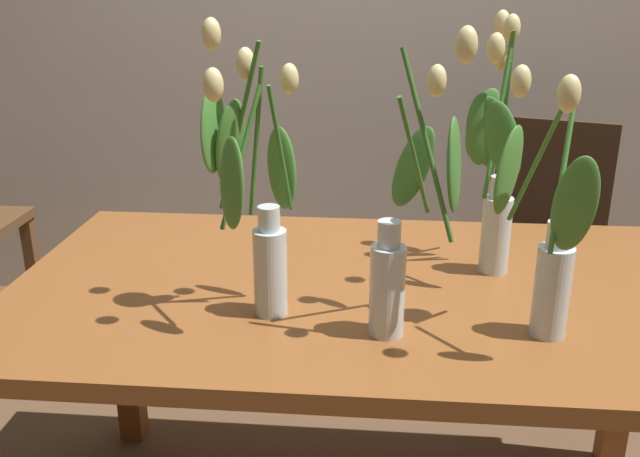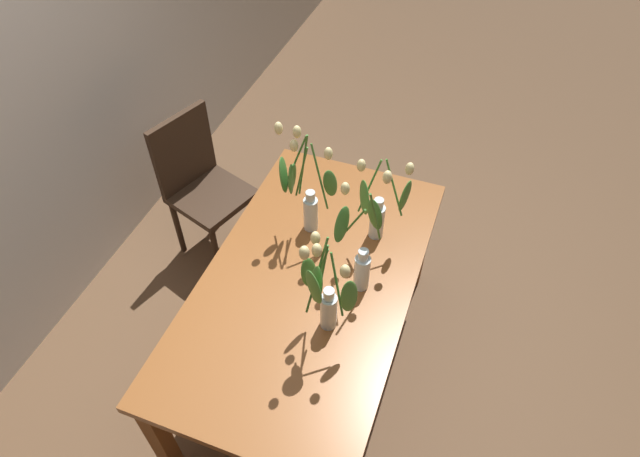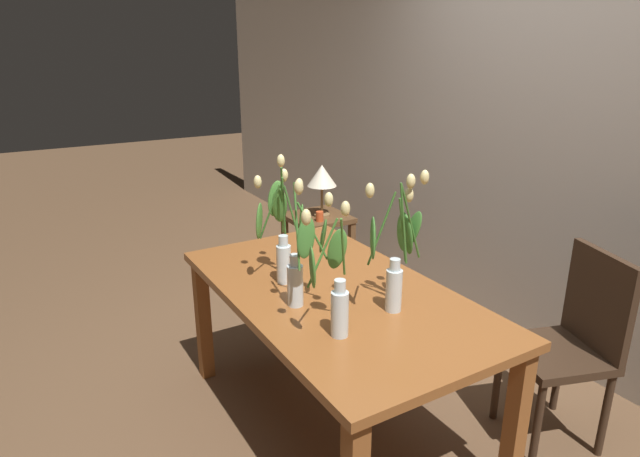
{
  "view_description": "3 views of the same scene",
  "coord_description": "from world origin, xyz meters",
  "px_view_note": "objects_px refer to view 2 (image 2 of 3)",
  "views": [
    {
      "loc": [
        0.02,
        -1.43,
        1.39
      ],
      "look_at": [
        -0.1,
        -0.08,
        0.9
      ],
      "focal_mm": 38.97,
      "sensor_mm": 36.0,
      "label": 1
    },
    {
      "loc": [
        -1.35,
        -0.55,
        2.63
      ],
      "look_at": [
        0.07,
        -0.03,
        1.0
      ],
      "focal_mm": 30.34,
      "sensor_mm": 36.0,
      "label": 2
    },
    {
      "loc": [
        1.88,
        -1.2,
        1.79
      ],
      "look_at": [
        -0.09,
        -0.03,
        1.01
      ],
      "focal_mm": 30.43,
      "sensor_mm": 36.0,
      "label": 3
    }
  ],
  "objects_px": {
    "dining_table": "(309,291)",
    "tulip_vase_2": "(325,295)",
    "tulip_vase_0": "(305,193)",
    "tulip_vase_3": "(361,253)",
    "dining_chair": "(200,181)",
    "tulip_vase_1": "(379,212)"
  },
  "relations": [
    {
      "from": "dining_table",
      "to": "tulip_vase_2",
      "type": "relative_size",
      "value": 2.76
    },
    {
      "from": "tulip_vase_0",
      "to": "tulip_vase_2",
      "type": "height_order",
      "value": "tulip_vase_0"
    },
    {
      "from": "tulip_vase_3",
      "to": "dining_chair",
      "type": "bearing_deg",
      "value": 64.56
    },
    {
      "from": "tulip_vase_1",
      "to": "dining_chair",
      "type": "bearing_deg",
      "value": 76.6
    },
    {
      "from": "tulip_vase_0",
      "to": "tulip_vase_3",
      "type": "bearing_deg",
      "value": -122.55
    },
    {
      "from": "tulip_vase_1",
      "to": "tulip_vase_2",
      "type": "bearing_deg",
      "value": 173.92
    },
    {
      "from": "tulip_vase_3",
      "to": "dining_chair",
      "type": "height_order",
      "value": "tulip_vase_3"
    },
    {
      "from": "tulip_vase_1",
      "to": "dining_chair",
      "type": "xyz_separation_m",
      "value": [
        0.27,
        1.12,
        -0.39
      ]
    },
    {
      "from": "dining_table",
      "to": "tulip_vase_3",
      "type": "xyz_separation_m",
      "value": [
        0.07,
        -0.21,
        0.28
      ]
    },
    {
      "from": "tulip_vase_3",
      "to": "dining_table",
      "type": "bearing_deg",
      "value": 108.13
    },
    {
      "from": "dining_table",
      "to": "dining_chair",
      "type": "distance_m",
      "value": 1.1
    },
    {
      "from": "dining_table",
      "to": "dining_chair",
      "type": "bearing_deg",
      "value": 56.48
    },
    {
      "from": "dining_table",
      "to": "tulip_vase_0",
      "type": "xyz_separation_m",
      "value": [
        0.28,
        0.12,
        0.32
      ]
    },
    {
      "from": "tulip_vase_0",
      "to": "dining_chair",
      "type": "bearing_deg",
      "value": 67.82
    },
    {
      "from": "tulip_vase_3",
      "to": "tulip_vase_2",
      "type": "bearing_deg",
      "value": 168.9
    },
    {
      "from": "tulip_vase_0",
      "to": "tulip_vase_1",
      "type": "xyz_separation_m",
      "value": [
        0.05,
        -0.33,
        -0.06
      ]
    },
    {
      "from": "tulip_vase_0",
      "to": "dining_table",
      "type": "bearing_deg",
      "value": -156.89
    },
    {
      "from": "tulip_vase_1",
      "to": "tulip_vase_2",
      "type": "distance_m",
      "value": 0.56
    },
    {
      "from": "tulip_vase_1",
      "to": "tulip_vase_2",
      "type": "height_order",
      "value": "tulip_vase_2"
    },
    {
      "from": "tulip_vase_2",
      "to": "dining_chair",
      "type": "relative_size",
      "value": 0.62
    },
    {
      "from": "dining_table",
      "to": "dining_chair",
      "type": "height_order",
      "value": "dining_chair"
    },
    {
      "from": "tulip_vase_1",
      "to": "tulip_vase_3",
      "type": "height_order",
      "value": "tulip_vase_3"
    }
  ]
}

